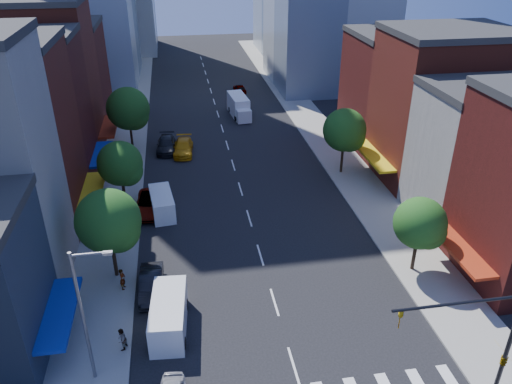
# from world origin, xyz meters

# --- Properties ---
(ground) EXTENTS (220.00, 220.00, 0.00)m
(ground) POSITION_xyz_m (0.00, 0.00, 0.00)
(ground) COLOR black
(ground) RESTS_ON ground
(sidewalk_left) EXTENTS (5.00, 120.00, 0.15)m
(sidewalk_left) POSITION_xyz_m (-12.50, 40.00, 0.07)
(sidewalk_left) COLOR gray
(sidewalk_left) RESTS_ON ground
(sidewalk_right) EXTENTS (5.00, 120.00, 0.15)m
(sidewalk_right) POSITION_xyz_m (12.50, 40.00, 0.07)
(sidewalk_right) COLOR gray
(sidewalk_right) RESTS_ON ground
(bldg_left_3) EXTENTS (12.00, 8.00, 15.00)m
(bldg_left_3) POSITION_xyz_m (-21.00, 29.00, 7.50)
(bldg_left_3) COLOR #501814
(bldg_left_3) RESTS_ON ground
(bldg_left_4) EXTENTS (12.00, 9.00, 17.00)m
(bldg_left_4) POSITION_xyz_m (-21.00, 37.50, 8.50)
(bldg_left_4) COLOR maroon
(bldg_left_4) RESTS_ON ground
(bldg_left_5) EXTENTS (12.00, 10.00, 13.00)m
(bldg_left_5) POSITION_xyz_m (-21.00, 47.00, 6.50)
(bldg_left_5) COLOR #501814
(bldg_left_5) RESTS_ON ground
(bldg_right_1) EXTENTS (12.00, 8.00, 12.00)m
(bldg_right_1) POSITION_xyz_m (21.00, 15.00, 6.00)
(bldg_right_1) COLOR beige
(bldg_right_1) RESTS_ON ground
(bldg_right_2) EXTENTS (12.00, 10.00, 15.00)m
(bldg_right_2) POSITION_xyz_m (21.00, 24.00, 7.50)
(bldg_right_2) COLOR maroon
(bldg_right_2) RESTS_ON ground
(bldg_right_3) EXTENTS (12.00, 10.00, 13.00)m
(bldg_right_3) POSITION_xyz_m (21.00, 34.00, 6.50)
(bldg_right_3) COLOR #501814
(bldg_right_3) RESTS_ON ground
(traffic_signal) EXTENTS (7.24, 2.24, 8.00)m
(traffic_signal) POSITION_xyz_m (9.94, -4.50, 4.16)
(traffic_signal) COLOR black
(traffic_signal) RESTS_ON sidewalk_right
(streetlight) EXTENTS (2.25, 0.25, 9.00)m
(streetlight) POSITION_xyz_m (-11.81, 1.00, 5.28)
(streetlight) COLOR slate
(streetlight) RESTS_ON sidewalk_left
(tree_left_near) EXTENTS (4.80, 4.80, 7.30)m
(tree_left_near) POSITION_xyz_m (-11.35, 10.92, 4.87)
(tree_left_near) COLOR black
(tree_left_near) RESTS_ON sidewalk_left
(tree_left_mid) EXTENTS (4.20, 4.20, 6.65)m
(tree_left_mid) POSITION_xyz_m (-11.35, 21.92, 4.53)
(tree_left_mid) COLOR black
(tree_left_mid) RESTS_ON sidewalk_left
(tree_left_far) EXTENTS (5.00, 5.00, 7.75)m
(tree_left_far) POSITION_xyz_m (-11.35, 35.92, 5.20)
(tree_left_far) COLOR black
(tree_left_far) RESTS_ON sidewalk_left
(tree_right_near) EXTENTS (4.00, 4.00, 6.20)m
(tree_right_near) POSITION_xyz_m (11.65, 7.92, 4.19)
(tree_right_near) COLOR black
(tree_right_near) RESTS_ON sidewalk_right
(tree_right_far) EXTENTS (4.60, 4.60, 7.20)m
(tree_right_far) POSITION_xyz_m (11.65, 25.92, 4.86)
(tree_right_far) COLOR black
(tree_right_far) RESTS_ON sidewalk_right
(parked_car_second) EXTENTS (1.76, 4.81, 1.57)m
(parked_car_second) POSITION_xyz_m (-8.76, 8.56, 0.79)
(parked_car_second) COLOR black
(parked_car_second) RESTS_ON ground
(parked_car_third) EXTENTS (3.17, 5.93, 1.58)m
(parked_car_third) POSITION_xyz_m (-9.14, 20.93, 0.79)
(parked_car_third) COLOR #999999
(parked_car_third) RESTS_ON ground
(parked_car_rear) EXTENTS (2.49, 5.42, 1.54)m
(parked_car_rear) POSITION_xyz_m (-7.50, 35.57, 0.77)
(parked_car_rear) COLOR black
(parked_car_rear) RESTS_ON ground
(cargo_van_near) EXTENTS (2.65, 5.68, 2.35)m
(cargo_van_near) POSITION_xyz_m (-7.51, 4.40, 1.16)
(cargo_van_near) COLOR silver
(cargo_van_near) RESTS_ON ground
(cargo_van_far) EXTENTS (2.51, 5.09, 2.09)m
(cargo_van_far) POSITION_xyz_m (-7.95, 20.18, 1.03)
(cargo_van_far) COLOR white
(cargo_van_far) RESTS_ON ground
(taxi) EXTENTS (2.64, 5.54, 1.56)m
(taxi) POSITION_xyz_m (-5.46, 34.32, 0.78)
(taxi) COLOR orange
(taxi) RESTS_ON ground
(traffic_car_oncoming) EXTENTS (1.75, 4.38, 1.42)m
(traffic_car_oncoming) POSITION_xyz_m (2.94, 47.02, 0.71)
(traffic_car_oncoming) COLOR black
(traffic_car_oncoming) RESTS_ON ground
(traffic_car_far) EXTENTS (1.96, 4.15, 1.37)m
(traffic_car_far) POSITION_xyz_m (4.61, 58.13, 0.69)
(traffic_car_far) COLOR #999999
(traffic_car_far) RESTS_ON ground
(box_truck) EXTENTS (2.72, 7.28, 2.87)m
(box_truck) POSITION_xyz_m (2.96, 46.75, 1.36)
(box_truck) COLOR white
(box_truck) RESTS_ON ground
(pedestrian_near) EXTENTS (0.53, 0.70, 1.72)m
(pedestrian_near) POSITION_xyz_m (-10.85, 9.22, 1.01)
(pedestrian_near) COLOR #999999
(pedestrian_near) RESTS_ON sidewalk_left
(pedestrian_far) EXTENTS (0.84, 0.94, 1.58)m
(pedestrian_far) POSITION_xyz_m (-10.50, 3.01, 0.94)
(pedestrian_far) COLOR #999999
(pedestrian_far) RESTS_ON sidewalk_left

